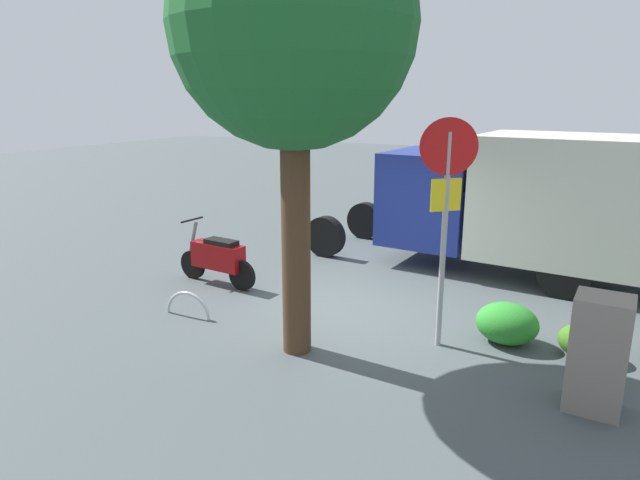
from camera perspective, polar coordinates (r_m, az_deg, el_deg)
ground_plane at (r=9.46m, az=3.18°, el=-6.93°), size 60.00×60.00×0.00m
box_truck_near at (r=11.40m, az=22.26°, el=3.89°), size 8.10×2.58×2.77m
motorcycle at (r=10.57m, az=-10.49°, el=-1.82°), size 1.81×0.55×1.20m
stop_sign at (r=7.64m, az=12.81°, el=4.21°), size 0.71×0.33×3.20m
street_tree at (r=7.23m, az=-2.73°, el=20.92°), size 3.07×3.07×5.85m
utility_cabinet at (r=7.05m, az=26.68°, el=-10.42°), size 0.61×0.55×1.35m
bike_rack_hoop at (r=9.34m, az=-13.38°, el=-7.61°), size 0.85×0.12×0.85m
shrub_near_sign at (r=8.45m, az=25.61°, el=-9.40°), size 0.70×0.57×0.48m
shrub_mid_verge at (r=8.49m, az=18.67°, el=-8.12°), size 0.88×0.72×0.60m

